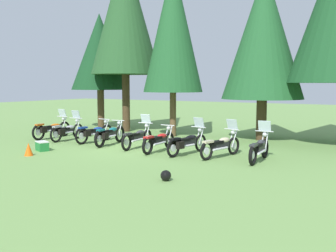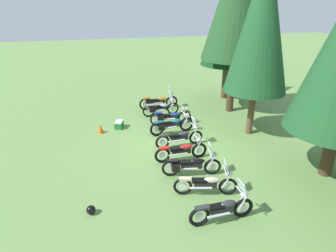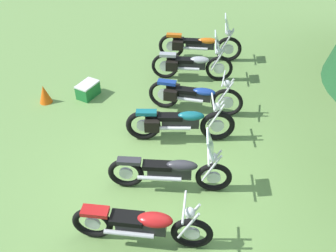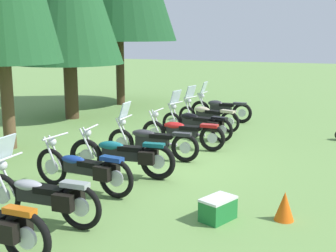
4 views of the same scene
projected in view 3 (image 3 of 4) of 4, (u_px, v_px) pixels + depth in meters
The scene contains 9 objects.
ground_plane at pixel (169, 185), 7.25m from camera, with size 80.00×80.00×0.00m, color #6B934C.
motorcycle_0 at pixel (199, 45), 10.93m from camera, with size 0.68×2.45×1.39m.
motorcycle_1 at pixel (191, 64), 10.03m from camera, with size 0.78×2.20×1.38m.
motorcycle_2 at pixel (193, 95), 8.87m from camera, with size 0.71×2.28×1.03m.
motorcycle_3 at pixel (179, 123), 8.03m from camera, with size 0.72×2.36×1.03m.
motorcycle_4 at pixel (172, 171), 6.89m from camera, with size 0.70×2.33×1.35m.
motorcycle_5 at pixel (142, 225), 5.98m from camera, with size 0.63×2.32×1.00m.
picnic_cooler at pixel (88, 90), 9.55m from camera, with size 0.68×0.56×0.38m.
traffic_cone at pixel (45, 94), 9.31m from camera, with size 0.32×0.32×0.48m, color #EA590F.
Camera 3 is at (4.92, 0.66, 5.40)m, focal length 39.85 mm.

